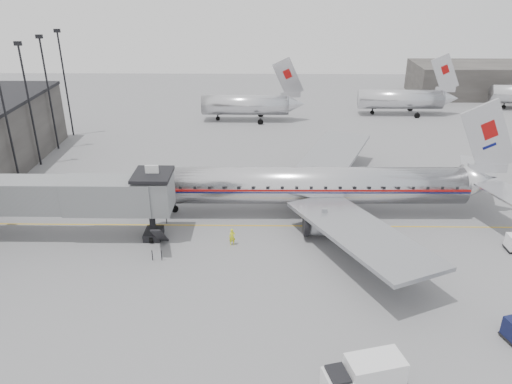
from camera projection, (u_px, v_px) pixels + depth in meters
ground at (252, 258)px, 43.43m from camera, size 160.00×160.00×0.00m
hangar at (492, 80)px, 96.12m from camera, size 30.00×12.00×6.00m
apron_line at (284, 226)px, 48.84m from camera, size 60.00×0.15×0.01m
jet_bridge at (69, 196)px, 45.24m from camera, size 21.00×6.20×7.10m
distant_aircraft_near at (246, 104)px, 80.48m from camera, size 16.39×3.20×10.26m
distant_aircraft_mid at (402, 99)px, 83.78m from camera, size 16.39×3.20×10.26m
airliner at (321, 185)px, 50.27m from camera, size 38.00×35.23×12.02m
service_van at (365, 375)px, 29.59m from camera, size 5.09×2.98×2.25m
ramp_worker at (232, 237)px, 45.24m from camera, size 0.65×0.49×1.60m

